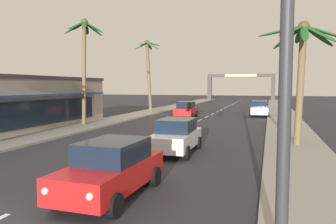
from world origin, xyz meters
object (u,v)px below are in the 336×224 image
object	(u,v)px
sedan_lead_at_stop_bar	(112,168)
sedan_third_in_queue	(176,136)
palm_left_second	(84,49)
town_gateway_arch	(241,83)
palm_right_second	(302,55)
sedan_oncoming_far	(186,109)
sedan_parked_nearest_kerb	(259,109)
palm_left_third	(148,63)

from	to	relation	value
sedan_lead_at_stop_bar	sedan_third_in_queue	size ratio (longest dim) A/B	1.00
palm_left_second	town_gateway_arch	size ratio (longest dim) A/B	0.58
palm_left_second	palm_right_second	world-z (taller)	palm_left_second
sedan_oncoming_far	sedan_parked_nearest_kerb	distance (m)	8.17
sedan_lead_at_stop_bar	town_gateway_arch	bearing A→B (deg)	91.62
town_gateway_arch	palm_left_second	bearing A→B (deg)	-98.78
sedan_lead_at_stop_bar	palm_left_second	xyz separation A→B (m)	(-10.10, 15.37, 5.45)
sedan_third_in_queue	palm_left_third	world-z (taller)	palm_left_third
sedan_lead_at_stop_bar	sedan_third_in_queue	distance (m)	6.83
sedan_third_in_queue	sedan_parked_nearest_kerb	bearing A→B (deg)	81.27
palm_right_second	palm_left_second	bearing A→B (deg)	162.52
palm_left_second	palm_right_second	distance (m)	17.02
sedan_parked_nearest_kerb	palm_right_second	size ratio (longest dim) A/B	0.67
sedan_lead_at_stop_bar	sedan_parked_nearest_kerb	distance (m)	28.65
sedan_third_in_queue	town_gateway_arch	distance (m)	61.57
sedan_third_in_queue	sedan_oncoming_far	xyz separation A→B (m)	(-3.93, 17.84, 0.00)
sedan_lead_at_stop_bar	sedan_parked_nearest_kerb	world-z (taller)	same
sedan_parked_nearest_kerb	palm_left_second	size ratio (longest dim) A/B	0.51
sedan_parked_nearest_kerb	palm_right_second	xyz separation A→B (m)	(2.66, -18.17, 4.09)
sedan_lead_at_stop_bar	sedan_oncoming_far	distance (m)	24.97
sedan_lead_at_stop_bar	sedan_oncoming_far	world-z (taller)	same
sedan_third_in_queue	palm_right_second	size ratio (longest dim) A/B	0.67
sedan_parked_nearest_kerb	town_gateway_arch	xyz separation A→B (m)	(-5.34, 39.84, 3.10)
palm_left_third	town_gateway_arch	size ratio (longest dim) A/B	0.60
sedan_third_in_queue	sedan_parked_nearest_kerb	size ratio (longest dim) A/B	1.00
sedan_oncoming_far	town_gateway_arch	size ratio (longest dim) A/B	0.30
sedan_oncoming_far	palm_left_second	size ratio (longest dim) A/B	0.52
sedan_oncoming_far	palm_right_second	world-z (taller)	palm_right_second
sedan_oncoming_far	palm_left_third	size ratio (longest dim) A/B	0.50
sedan_oncoming_far	palm_right_second	xyz separation A→B (m)	(9.90, -14.40, 4.09)
sedan_third_in_queue	palm_left_second	distance (m)	14.37
sedan_third_in_queue	palm_right_second	world-z (taller)	palm_right_second
palm_left_third	town_gateway_arch	bearing A→B (deg)	77.71
sedan_lead_at_stop_bar	palm_right_second	world-z (taller)	palm_right_second
sedan_oncoming_far	palm_left_second	xyz separation A→B (m)	(-6.27, -9.30, 5.45)
sedan_oncoming_far	sedan_parked_nearest_kerb	xyz separation A→B (m)	(7.25, 3.78, 0.00)
palm_left_second	palm_left_third	size ratio (longest dim) A/B	0.97
palm_left_second	palm_right_second	xyz separation A→B (m)	(16.18, -5.09, -1.36)
sedan_lead_at_stop_bar	palm_left_third	distance (m)	32.54
sedan_third_in_queue	sedan_oncoming_far	size ratio (longest dim) A/B	0.99
palm_left_second	town_gateway_arch	world-z (taller)	palm_left_second
palm_left_second	town_gateway_arch	distance (m)	53.60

